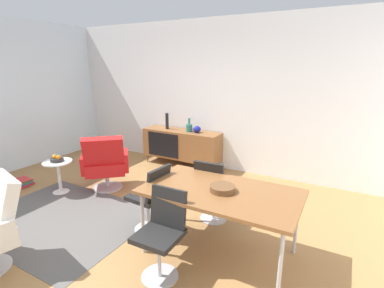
# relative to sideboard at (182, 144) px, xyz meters

# --- Properties ---
(ground_plane) EXTENTS (8.32, 8.32, 0.00)m
(ground_plane) POSITION_rel_sideboard_xyz_m (0.46, -2.30, -0.44)
(ground_plane) COLOR #9E7242
(wall_back) EXTENTS (6.80, 0.12, 2.80)m
(wall_back) POSITION_rel_sideboard_xyz_m (0.46, 0.30, 0.96)
(wall_back) COLOR white
(wall_back) RESTS_ON ground_plane
(sideboard) EXTENTS (1.60, 0.45, 0.72)m
(sideboard) POSITION_rel_sideboard_xyz_m (0.00, 0.00, 0.00)
(sideboard) COLOR brown
(sideboard) RESTS_ON ground_plane
(vase_cobalt) EXTENTS (0.13, 0.13, 0.26)m
(vase_cobalt) POSITION_rel_sideboard_xyz_m (0.18, 0.00, 0.37)
(vase_cobalt) COLOR #337266
(vase_cobalt) RESTS_ON sideboard
(vase_sculptural_dark) EXTENTS (0.15, 0.15, 0.13)m
(vase_sculptural_dark) POSITION_rel_sideboard_xyz_m (0.35, 0.00, 0.34)
(vase_sculptural_dark) COLOR navy
(vase_sculptural_dark) RESTS_ON sideboard
(vase_ceramic_small) EXTENTS (0.06, 0.06, 0.32)m
(vase_ceramic_small) POSITION_rel_sideboard_xyz_m (-0.34, 0.00, 0.44)
(vase_ceramic_small) COLOR black
(vase_ceramic_small) RESTS_ON sideboard
(dining_table) EXTENTS (1.60, 0.90, 0.74)m
(dining_table) POSITION_rel_sideboard_xyz_m (1.81, -2.23, 0.26)
(dining_table) COLOR brown
(dining_table) RESTS_ON ground_plane
(wooden_bowl_on_table) EXTENTS (0.26, 0.26, 0.06)m
(wooden_bowl_on_table) POSITION_rel_sideboard_xyz_m (1.83, -2.24, 0.33)
(wooden_bowl_on_table) COLOR brown
(wooden_bowl_on_table) RESTS_ON dining_table
(dining_chair_near_window) EXTENTS (0.45, 0.43, 0.86)m
(dining_chair_near_window) POSITION_rel_sideboard_xyz_m (0.92, -2.23, 0.03)
(dining_chair_near_window) COLOR black
(dining_chair_near_window) RESTS_ON ground_plane
(dining_chair_back_left) EXTENTS (0.42, 0.44, 0.86)m
(dining_chair_back_left) POSITION_rel_sideboard_xyz_m (1.46, -1.67, 0.03)
(dining_chair_back_left) COLOR black
(dining_chair_back_left) RESTS_ON ground_plane
(dining_chair_front_left) EXTENTS (0.41, 0.43, 0.86)m
(dining_chair_front_left) POSITION_rel_sideboard_xyz_m (1.46, -2.79, 0.03)
(dining_chair_front_left) COLOR black
(dining_chair_front_left) RESTS_ON ground_plane
(lounge_chair_red) EXTENTS (0.91, 0.91, 0.95)m
(lounge_chair_red) POSITION_rel_sideboard_xyz_m (-0.46, -1.61, 0.03)
(lounge_chair_red) COLOR red
(lounge_chair_red) RESTS_ON ground_plane
(side_table_round) EXTENTS (0.44, 0.44, 0.52)m
(side_table_round) POSITION_rel_sideboard_xyz_m (-1.05, -2.04, -0.12)
(side_table_round) COLOR white
(side_table_round) RESTS_ON ground_plane
(fruit_bowl) EXTENTS (0.20, 0.20, 0.11)m
(fruit_bowl) POSITION_rel_sideboard_xyz_m (-1.05, -2.04, 0.12)
(fruit_bowl) COLOR #262628
(fruit_bowl) RESTS_ON side_table_round
(magazine_stack) EXTENTS (0.32, 0.40, 0.11)m
(magazine_stack) POSITION_rel_sideboard_xyz_m (-1.83, -2.25, -0.38)
(magazine_stack) COLOR red
(magazine_stack) RESTS_ON ground_plane
(area_rug) EXTENTS (2.20, 1.70, 0.01)m
(area_rug) POSITION_rel_sideboard_xyz_m (-0.32, -2.59, -0.44)
(area_rug) COLOR #595654
(area_rug) RESTS_ON ground_plane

